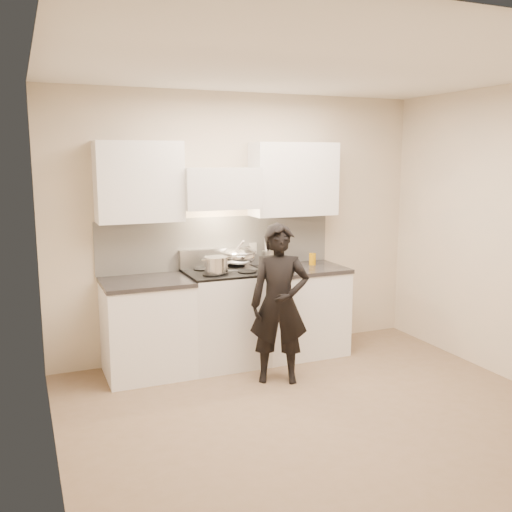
# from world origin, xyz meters

# --- Properties ---
(ground_plane) EXTENTS (4.00, 4.00, 0.00)m
(ground_plane) POSITION_xyz_m (0.00, 0.00, 0.00)
(ground_plane) COLOR #7C6650
(room_shell) EXTENTS (4.04, 3.54, 2.70)m
(room_shell) POSITION_xyz_m (-0.06, 0.37, 1.60)
(room_shell) COLOR beige
(room_shell) RESTS_ON ground
(stove) EXTENTS (0.76, 0.65, 0.96)m
(stove) POSITION_xyz_m (-0.30, 1.42, 0.47)
(stove) COLOR silver
(stove) RESTS_ON ground
(counter_right) EXTENTS (0.92, 0.67, 0.92)m
(counter_right) POSITION_xyz_m (0.53, 1.43, 0.46)
(counter_right) COLOR white
(counter_right) RESTS_ON ground
(counter_left) EXTENTS (0.82, 0.67, 0.92)m
(counter_left) POSITION_xyz_m (-1.08, 1.43, 0.46)
(counter_left) COLOR white
(counter_left) RESTS_ON ground
(wok) EXTENTS (0.37, 0.46, 0.30)m
(wok) POSITION_xyz_m (-0.10, 1.57, 1.06)
(wok) COLOR silver
(wok) RESTS_ON stove
(stock_pot) EXTENTS (0.32, 0.26, 0.15)m
(stock_pot) POSITION_xyz_m (-0.42, 1.32, 1.04)
(stock_pot) COLOR silver
(stock_pot) RESTS_ON stove
(utensil_crock) EXTENTS (0.12, 0.12, 0.32)m
(utensil_crock) POSITION_xyz_m (0.25, 1.61, 1.02)
(utensil_crock) COLOR #BCBCBC
(utensil_crock) RESTS_ON counter_right
(spice_jar) EXTENTS (0.04, 0.04, 0.08)m
(spice_jar) POSITION_xyz_m (0.30, 1.58, 0.96)
(spice_jar) COLOR #C17125
(spice_jar) RESTS_ON counter_right
(oil_glass) EXTENTS (0.07, 0.07, 0.13)m
(oil_glass) POSITION_xyz_m (0.72, 1.49, 0.98)
(oil_glass) COLOR #B87C06
(oil_glass) RESTS_ON counter_right
(person) EXTENTS (0.63, 0.54, 1.47)m
(person) POSITION_xyz_m (0.00, 0.79, 0.73)
(person) COLOR black
(person) RESTS_ON ground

